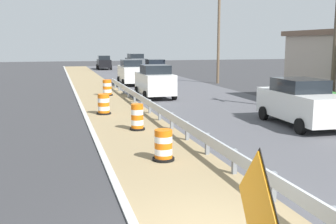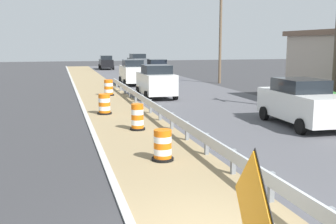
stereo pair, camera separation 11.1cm
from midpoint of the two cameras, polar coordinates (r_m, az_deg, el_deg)
The scene contains 14 objects.
guardrail_median at distance 8.71m, azimuth 17.56°, elevation -11.17°, with size 0.18×53.95×0.71m.
warning_sign_diamond at distance 6.44m, azimuth 12.16°, elevation -13.16°, with size 0.28×1.77×2.03m.
traffic_barrel_nearest at distance 12.51m, azimuth -0.50°, elevation -4.85°, with size 0.68×0.68×0.96m.
traffic_barrel_close at distance 16.94m, azimuth -4.09°, elevation -0.87°, with size 0.63×0.63×1.08m.
traffic_barrel_mid at distance 20.95m, azimuth -8.70°, elevation 0.96°, with size 0.73×0.73×1.03m.
traffic_barrel_far at distance 28.52m, azimuth -8.17°, elevation 3.28°, with size 0.75×0.75×1.09m.
car_lead_near_lane at distance 26.95m, azimuth -1.55°, elevation 4.27°, with size 2.12×4.05×2.17m.
car_trailing_near_lane at distance 41.85m, azimuth -1.44°, elevation 6.00°, with size 2.17×4.73×1.97m.
car_lead_far_lane at distance 58.17m, azimuth -8.57°, elevation 6.85°, with size 2.03×4.32×1.93m.
car_mid_far_lane at distance 53.73m, azimuth -4.16°, elevation 6.89°, with size 2.30×4.68×2.26m.
car_trailing_far_lane at distance 35.63m, azimuth -4.88°, elevation 5.52°, with size 2.04×4.49×2.19m.
car_distant_a at distance 18.65m, azimuth 18.26°, elevation 1.28°, with size 2.27×4.86×2.03m.
utility_pole_mid at distance 37.24m, azimuth 7.41°, elevation 11.45°, with size 0.24×1.80×9.39m.
bush_roadside at distance 20.37m, azimuth 19.92°, elevation 1.00°, with size 3.18×3.18×1.44m, color #286028.
Camera 2 is at (-2.55, -6.58, 3.52)m, focal length 43.75 mm.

